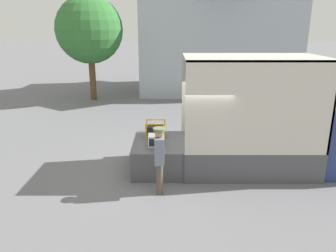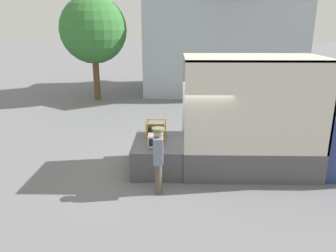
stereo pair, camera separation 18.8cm
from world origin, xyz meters
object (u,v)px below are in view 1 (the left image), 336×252
microwave (156,140)px  street_tree (89,30)px  box_truck (296,139)px  portable_generator (156,131)px  worker_person (160,154)px

microwave → street_tree: size_ratio=0.08×
box_truck → microwave: size_ratio=13.37×
portable_generator → street_tree: size_ratio=0.10×
box_truck → microwave: (-4.19, -0.36, 0.08)m
microwave → street_tree: street_tree is taller
microwave → worker_person: (0.14, -1.24, 0.08)m
portable_generator → worker_person: size_ratio=0.34×
microwave → worker_person: 1.25m
worker_person → street_tree: size_ratio=0.31×
worker_person → box_truck: bearing=21.6°
portable_generator → worker_person: (0.15, -2.02, 0.05)m
street_tree → box_truck: bearing=-49.8°
portable_generator → worker_person: 2.03m
street_tree → worker_person: bearing=-69.8°
microwave → portable_generator: 0.78m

